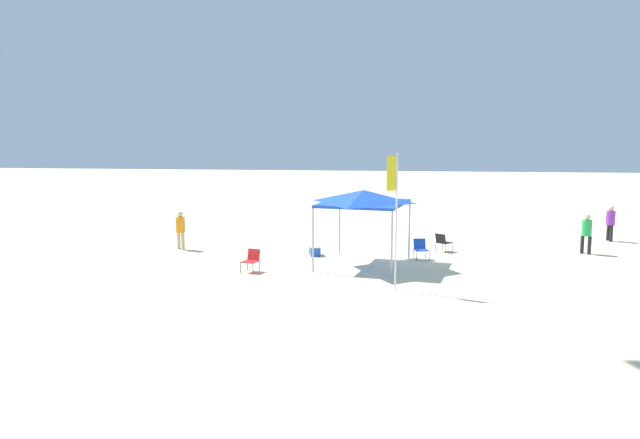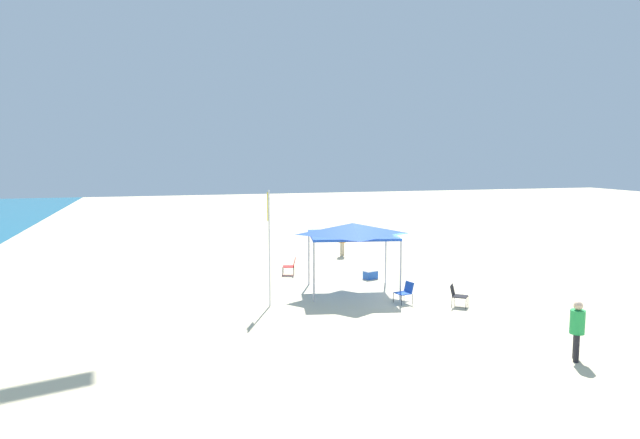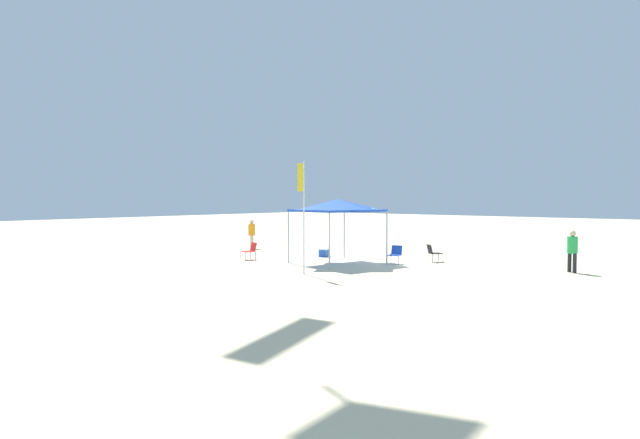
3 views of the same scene
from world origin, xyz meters
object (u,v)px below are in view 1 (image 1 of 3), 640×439
Objects in this scene: banner_flag at (395,209)px; person_far_stroller at (587,231)px; folding_chair_near_cooler at (252,259)px; person_near_umbrella at (610,220)px; folding_chair_facing_ocean at (443,241)px; canopy_tent at (364,198)px; cooler_box at (315,251)px; folding_chair_left_of_tent at (421,248)px; person_watching_sky at (180,227)px.

person_far_stroller is at bearing -137.76° from banner_flag.
folding_chair_near_cooler is 0.48× the size of person_far_stroller.
banner_flag is 2.61× the size of person_far_stroller.
person_near_umbrella reaches higher than folding_chair_near_cooler.
folding_chair_facing_ocean is 8.92m from person_near_umbrella.
person_near_umbrella is (-8.02, -3.87, 0.52)m from folding_chair_facing_ocean.
person_far_stroller is at bearing 36.53° from folding_chair_near_cooler.
folding_chair_facing_ocean is (-3.21, -3.10, -2.15)m from canopy_tent.
folding_chair_near_cooler is 3.85m from cooler_box.
folding_chair_left_of_tent is 0.18× the size of banner_flag.
person_near_umbrella and person_watching_sky have the same top height.
cooler_box is at bearing 163.83° from folding_chair_left_of_tent.
canopy_tent is at bearing -123.23° from person_far_stroller.
person_far_stroller reaches higher than folding_chair_near_cooler.
person_watching_sky is at bearing 42.84° from folding_chair_facing_ocean.
banner_flag is at bearing -52.57° from person_near_umbrella.
banner_flag is at bearing 122.16° from cooler_box.
person_far_stroller is at bearing -159.19° from canopy_tent.
folding_chair_left_of_tent is 0.48× the size of person_far_stroller.
folding_chair_facing_ocean is at bearing -141.92° from person_watching_sky.
folding_chair_facing_ocean is 0.48× the size of person_near_umbrella.
canopy_tent reaches higher than folding_chair_facing_ocean.
canopy_tent reaches higher than folding_chair_left_of_tent.
banner_flag is 11.23m from person_watching_sky.
banner_flag is at bearing -101.80° from person_far_stroller.
person_far_stroller is (-6.96, -2.07, 0.52)m from folding_chair_left_of_tent.
folding_chair_left_of_tent is at bearing -100.90° from banner_flag.
folding_chair_near_cooler is 1.00× the size of folding_chair_left_of_tent.
person_far_stroller is 1.00× the size of person_near_umbrella.
person_far_stroller reaches higher than folding_chair_left_of_tent.
person_watching_sky reaches higher than folding_chair_near_cooler.
banner_flag reaches higher than folding_chair_facing_ocean.
person_near_umbrella is (-2.04, -3.48, -0.00)m from person_far_stroller.
canopy_tent is 8.60m from person_watching_sky.
folding_chair_facing_ocean is 5.56m from cooler_box.
cooler_box is 6.79m from banner_flag.
folding_chair_near_cooler is 6.98m from folding_chair_left_of_tent.
folding_chair_facing_ocean is 6.01m from person_far_stroller.
folding_chair_facing_ocean is at bearing -106.16° from banner_flag.
person_far_stroller is at bearing -142.22° from person_watching_sky.
canopy_tent reaches higher than person_near_umbrella.
person_near_umbrella is at bearing -158.20° from cooler_box.
person_far_stroller is (-11.33, -1.87, 0.80)m from cooler_box.
folding_chair_near_cooler is at bearing -122.45° from person_far_stroller.
banner_flag is at bearing 112.09° from folding_chair_facing_ocean.
canopy_tent is 2.36× the size of person_far_stroller.
folding_chair_near_cooler is at bearing -20.96° from banner_flag.
banner_flag is 2.62× the size of person_watching_sky.
canopy_tent is 3.93m from banner_flag.
person_far_stroller reaches higher than person_watching_sky.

